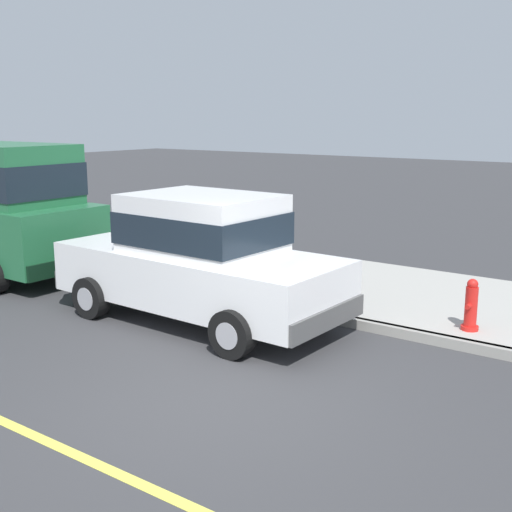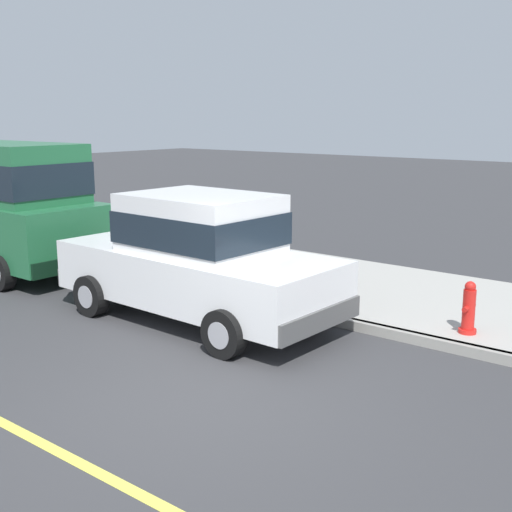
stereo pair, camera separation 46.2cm
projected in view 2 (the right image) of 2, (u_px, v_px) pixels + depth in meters
ground_plane at (201, 402)px, 7.08m from camera, size 80.00×80.00×0.00m
curb at (352, 324)px, 9.51m from camera, size 0.16×64.00×0.14m
sidewalk at (407, 298)px, 10.89m from camera, size 3.60×64.00×0.14m
lane_centre_line at (78, 462)px, 5.85m from camera, size 0.12×57.60×0.01m
car_white_sedan at (198, 257)px, 9.72m from camera, size 2.12×4.65×1.92m
dog_black at (329, 268)px, 11.44m from camera, size 0.51×0.62×0.49m
fire_hydrant at (469, 309)px, 8.84m from camera, size 0.34×0.24×0.72m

